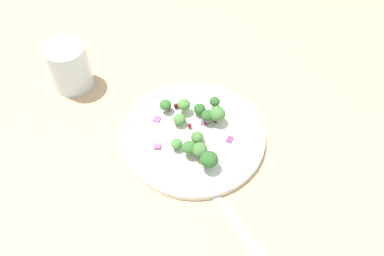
{
  "coord_description": "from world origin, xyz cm",
  "views": [
    {
      "loc": [
        0.07,
        -42.99,
        56.66
      ],
      "look_at": [
        -0.23,
        -1.01,
        2.7
      ],
      "focal_mm": 37.71,
      "sensor_mm": 36.0,
      "label": 1
    }
  ],
  "objects_px": {
    "broccoli_floret_0": "(199,109)",
    "broccoli_floret_2": "(189,148)",
    "plate": "(192,135)",
    "water_glass": "(69,66)",
    "fork": "(231,217)",
    "broccoli_floret_1": "(214,102)"
  },
  "relations": [
    {
      "from": "broccoli_floret_0",
      "to": "fork",
      "type": "relative_size",
      "value": 0.13
    },
    {
      "from": "broccoli_floret_0",
      "to": "broccoli_floret_2",
      "type": "bearing_deg",
      "value": -101.03
    },
    {
      "from": "plate",
      "to": "fork",
      "type": "distance_m",
      "value": 0.16
    },
    {
      "from": "broccoli_floret_0",
      "to": "broccoli_floret_2",
      "type": "xyz_separation_m",
      "value": [
        -0.02,
        -0.09,
        0.01
      ]
    },
    {
      "from": "broccoli_floret_0",
      "to": "water_glass",
      "type": "height_order",
      "value": "water_glass"
    },
    {
      "from": "broccoli_floret_1",
      "to": "fork",
      "type": "height_order",
      "value": "broccoli_floret_1"
    },
    {
      "from": "broccoli_floret_0",
      "to": "fork",
      "type": "xyz_separation_m",
      "value": [
        0.05,
        -0.19,
        -0.02
      ]
    },
    {
      "from": "broccoli_floret_0",
      "to": "broccoli_floret_1",
      "type": "height_order",
      "value": "broccoli_floret_1"
    },
    {
      "from": "broccoli_floret_0",
      "to": "water_glass",
      "type": "xyz_separation_m",
      "value": [
        -0.24,
        0.09,
        0.02
      ]
    },
    {
      "from": "broccoli_floret_1",
      "to": "water_glass",
      "type": "distance_m",
      "value": 0.28
    },
    {
      "from": "plate",
      "to": "fork",
      "type": "bearing_deg",
      "value": -68.41
    },
    {
      "from": "plate",
      "to": "water_glass",
      "type": "height_order",
      "value": "water_glass"
    },
    {
      "from": "broccoli_floret_2",
      "to": "water_glass",
      "type": "bearing_deg",
      "value": 142.27
    },
    {
      "from": "broccoli_floret_0",
      "to": "broccoli_floret_1",
      "type": "relative_size",
      "value": 1.12
    },
    {
      "from": "plate",
      "to": "broccoli_floret_0",
      "type": "distance_m",
      "value": 0.05
    },
    {
      "from": "plate",
      "to": "broccoli_floret_0",
      "type": "bearing_deg",
      "value": 73.73
    },
    {
      "from": "broccoli_floret_1",
      "to": "broccoli_floret_2",
      "type": "distance_m",
      "value": 0.11
    },
    {
      "from": "plate",
      "to": "water_glass",
      "type": "relative_size",
      "value": 2.71
    },
    {
      "from": "plate",
      "to": "fork",
      "type": "relative_size",
      "value": 1.5
    },
    {
      "from": "water_glass",
      "to": "broccoli_floret_0",
      "type": "bearing_deg",
      "value": -19.61
    },
    {
      "from": "broccoli_floret_1",
      "to": "water_glass",
      "type": "height_order",
      "value": "water_glass"
    },
    {
      "from": "broccoli_floret_2",
      "to": "fork",
      "type": "distance_m",
      "value": 0.13
    }
  ]
}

